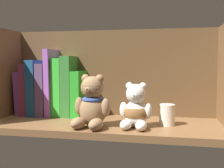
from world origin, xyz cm
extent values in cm
cube|color=brown|center=(0.00, 0.00, 1.00)|extent=(69.90, 25.74, 2.00)
cube|color=brown|center=(0.00, 13.47, 15.94)|extent=(72.30, 1.20, 31.87)
cube|color=purple|center=(-32.42, 9.46, 9.61)|extent=(2.59, 10.10, 15.28)
cube|color=#8C365F|center=(-29.74, 9.46, 11.01)|extent=(2.86, 11.41, 18.03)
cube|color=navy|center=(-26.43, 9.46, 11.68)|extent=(3.84, 13.80, 19.43)
cube|color=#60456D|center=(-23.10, 9.46, 11.07)|extent=(2.90, 13.71, 18.13)
cube|color=#A85ECB|center=(-20.51, 9.46, 13.49)|extent=(2.13, 13.36, 23.01)
cube|color=green|center=(-17.80, 9.46, 11.96)|extent=(3.14, 11.46, 19.92)
cube|color=#358033|center=(-14.33, 9.46, 12.34)|extent=(3.34, 12.01, 20.69)
cube|color=green|center=(-10.89, 9.46, 9.78)|extent=(3.08, 12.35, 15.57)
ellipsoid|color=#93704C|center=(-2.13, -5.37, 6.58)|extent=(7.78, 7.14, 9.15)
sphere|color=#93704C|center=(-2.20, -5.82, 13.31)|extent=(6.51, 6.51, 6.51)
sphere|color=#93704C|center=(-4.38, -5.02, 15.84)|extent=(2.44, 2.44, 2.44)
sphere|color=#93704C|center=(0.12, -5.72, 15.84)|extent=(2.44, 2.44, 2.44)
sphere|color=#9B754E|center=(-2.56, -8.10, 12.92)|extent=(2.44, 2.44, 2.44)
sphere|color=black|center=(-2.70, -8.95, 12.98)|extent=(0.85, 0.85, 0.85)
ellipsoid|color=#93704C|center=(-5.30, -9.27, 3.63)|extent=(4.56, 6.60, 3.25)
ellipsoid|color=#93704C|center=(-0.32, -10.06, 3.63)|extent=(4.56, 6.60, 3.25)
ellipsoid|color=#93704C|center=(-6.27, -5.18, 7.72)|extent=(3.02, 3.02, 5.29)
ellipsoid|color=#93704C|center=(1.86, -6.46, 7.72)|extent=(3.02, 3.02, 5.29)
torus|color=#355097|center=(-2.13, -5.37, 9.87)|extent=(6.25, 6.25, 1.17)
ellipsoid|color=white|center=(10.18, -4.10, 5.89)|extent=(6.62, 6.07, 7.78)
sphere|color=white|center=(10.16, -4.49, 11.62)|extent=(5.54, 5.54, 5.54)
sphere|color=white|center=(8.25, -3.97, 13.78)|extent=(2.08, 2.08, 2.08)
sphere|color=white|center=(12.11, -4.23, 13.78)|extent=(2.08, 2.08, 2.08)
sphere|color=white|center=(10.02, -6.45, 11.29)|extent=(2.08, 2.08, 2.08)
sphere|color=black|center=(9.97, -7.17, 11.34)|extent=(0.73, 0.73, 0.73)
ellipsoid|color=white|center=(7.80, -7.64, 3.38)|extent=(3.46, 5.39, 2.77)
ellipsoid|color=white|center=(12.07, -7.93, 3.38)|extent=(3.46, 5.39, 2.77)
ellipsoid|color=white|center=(6.66, -4.25, 6.87)|extent=(2.39, 2.39, 4.50)
ellipsoid|color=white|center=(13.65, -4.72, 6.87)|extent=(2.39, 2.39, 4.50)
ellipsoid|color=brown|center=(10.18, -4.10, 6.09)|extent=(7.16, 6.62, 5.45)
cylinder|color=silver|center=(18.93, 0.06, 5.10)|extent=(4.52, 4.52, 6.21)
camera|label=1|loc=(18.18, -78.85, 19.93)|focal=42.63mm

